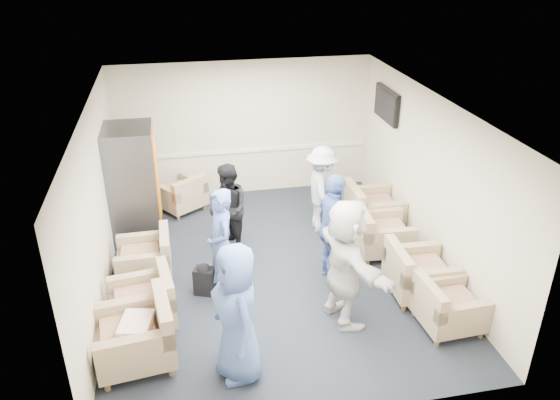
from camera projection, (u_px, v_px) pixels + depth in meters
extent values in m
plane|color=black|center=(272.00, 270.00, 8.68)|extent=(6.00, 6.00, 0.00)
plane|color=silver|center=(271.00, 105.00, 7.49)|extent=(6.00, 6.00, 0.00)
cube|color=beige|center=(244.00, 129.00, 10.73)|extent=(5.00, 0.02, 2.70)
cube|color=beige|center=(326.00, 320.00, 5.44)|extent=(5.00, 0.02, 2.70)
cube|color=beige|center=(96.00, 208.00, 7.65)|extent=(0.02, 6.00, 2.70)
cube|color=beige|center=(429.00, 180.00, 8.52)|extent=(0.02, 6.00, 2.70)
cube|color=silver|center=(245.00, 151.00, 10.91)|extent=(4.98, 0.04, 0.06)
cube|color=black|center=(387.00, 105.00, 9.79)|extent=(0.07, 1.00, 0.58)
cube|color=black|center=(385.00, 105.00, 9.78)|extent=(0.01, 0.92, 0.50)
cube|color=#52535A|center=(388.00, 113.00, 9.86)|extent=(0.04, 0.10, 0.25)
cube|color=#957F60|center=(135.00, 343.00, 6.71)|extent=(1.03, 1.03, 0.30)
cube|color=#916A50|center=(133.00, 330.00, 6.62)|extent=(0.71, 0.67, 0.11)
cube|color=#957F60|center=(163.00, 313.00, 6.66)|extent=(0.27, 0.93, 0.43)
cube|color=#957F60|center=(143.00, 309.00, 7.38)|extent=(0.93, 0.93, 0.27)
cube|color=#916A50|center=(141.00, 298.00, 7.30)|extent=(0.64, 0.60, 0.10)
cube|color=#957F60|center=(166.00, 284.00, 7.33)|extent=(0.25, 0.83, 0.39)
cube|color=#957F60|center=(145.00, 264.00, 8.39)|extent=(0.82, 0.82, 0.27)
cube|color=#916A50|center=(143.00, 254.00, 8.31)|extent=(0.57, 0.53, 0.10)
cube|color=#957F60|center=(165.00, 243.00, 8.31)|extent=(0.14, 0.81, 0.38)
cube|color=#957F60|center=(448.00, 311.00, 7.34)|extent=(0.83, 0.83, 0.26)
cube|color=#916A50|center=(450.00, 301.00, 7.26)|extent=(0.58, 0.54, 0.09)
cube|color=#957F60|center=(429.00, 296.00, 7.13)|extent=(0.17, 0.80, 0.37)
cube|color=#957F60|center=(419.00, 279.00, 8.00)|extent=(0.88, 0.88, 0.28)
cube|color=#916A50|center=(421.00, 268.00, 7.92)|extent=(0.61, 0.57, 0.10)
cube|color=#957F60|center=(398.00, 261.00, 7.80)|extent=(0.17, 0.86, 0.40)
cube|color=#957F60|center=(383.00, 239.00, 9.05)|extent=(0.90, 0.90, 0.28)
cube|color=#916A50|center=(384.00, 229.00, 8.97)|extent=(0.62, 0.59, 0.10)
cube|color=#957F60|center=(363.00, 222.00, 8.86)|extent=(0.20, 0.85, 0.40)
cube|color=#957F60|center=(373.00, 214.00, 9.81)|extent=(0.91, 0.91, 0.30)
cube|color=#916A50|center=(373.00, 204.00, 9.72)|extent=(0.63, 0.59, 0.11)
cube|color=#957F60|center=(354.00, 198.00, 9.58)|extent=(0.15, 0.90, 0.42)
cube|color=#957F60|center=(181.00, 198.00, 10.49)|extent=(1.08, 1.08, 0.25)
cube|color=#916A50|center=(180.00, 190.00, 10.41)|extent=(0.72, 0.73, 0.09)
cube|color=#957F60|center=(190.00, 188.00, 10.15)|extent=(0.71, 0.55, 0.36)
cube|color=#52535A|center=(133.00, 184.00, 9.23)|extent=(0.79, 0.95, 2.00)
cube|color=red|center=(157.00, 177.00, 9.26)|extent=(0.02, 0.81, 1.60)
cube|color=black|center=(162.00, 220.00, 9.63)|extent=(0.02, 0.47, 0.13)
cube|color=black|center=(205.00, 281.00, 8.04)|extent=(0.35, 0.31, 0.42)
sphere|color=black|center=(204.00, 270.00, 7.95)|extent=(0.21, 0.21, 0.21)
cube|color=white|center=(136.00, 325.00, 6.60)|extent=(0.45, 0.54, 0.14)
imported|color=#455FA6|center=(237.00, 314.00, 6.27)|extent=(0.74, 0.97, 1.78)
imported|color=#455FA6|center=(221.00, 244.00, 7.75)|extent=(0.51, 0.68, 1.69)
imported|color=black|center=(228.00, 209.00, 8.94)|extent=(0.73, 0.85, 1.52)
imported|color=silver|center=(322.00, 190.00, 9.54)|extent=(0.59, 1.02, 1.57)
imported|color=#455FA6|center=(333.00, 229.00, 8.08)|extent=(0.48, 1.04, 1.75)
imported|color=silver|center=(346.00, 263.00, 7.19)|extent=(0.85, 1.77, 1.83)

